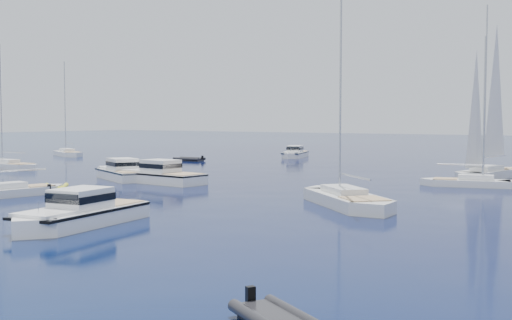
{
  "coord_description": "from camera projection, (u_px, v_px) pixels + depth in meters",
  "views": [
    {
      "loc": [
        26.9,
        -17.36,
        5.49
      ],
      "look_at": [
        -2.52,
        25.18,
        2.2
      ],
      "focal_mm": 46.25,
      "sensor_mm": 36.0,
      "label": 1
    }
  ],
  "objects": [
    {
      "name": "sailboat_centre",
      "position": [
        471.0,
        187.0,
        52.89
      ],
      "size": [
        8.72,
        4.4,
        12.41
      ],
      "primitive_type": null,
      "rotation": [
        0.0,
        0.0,
        4.99
      ],
      "color": "white",
      "rests_on": "ground"
    },
    {
      "name": "motor_cruiser_far_l",
      "position": [
        122.0,
        179.0,
        59.2
      ],
      "size": [
        9.6,
        6.52,
        2.43
      ],
      "primitive_type": null,
      "rotation": [
        0.0,
        0.0,
        1.13
      ],
      "color": "white",
      "rests_on": "ground"
    },
    {
      "name": "motor_cruiser_near",
      "position": [
        79.0,
        226.0,
        33.57
      ],
      "size": [
        4.27,
        9.67,
        2.45
      ],
      "primitive_type": null,
      "rotation": [
        0.0,
        0.0,
        3.3
      ],
      "color": "white",
      "rests_on": "ground"
    },
    {
      "name": "sailboat_far_l",
      "position": [
        68.0,
        156.0,
        96.22
      ],
      "size": [
        9.89,
        6.32,
        14.28
      ],
      "primitive_type": null,
      "rotation": [
        0.0,
        0.0,
        1.14
      ],
      "color": "white",
      "rests_on": "ground"
    },
    {
      "name": "motor_cruiser_horizon",
      "position": [
        295.0,
        157.0,
        92.17
      ],
      "size": [
        4.91,
        8.49,
        2.13
      ],
      "primitive_type": null,
      "rotation": [
        0.0,
        0.0,
        3.46
      ],
      "color": "white",
      "rests_on": "ground"
    },
    {
      "name": "sailboat_sails_r",
      "position": [
        489.0,
        178.0,
        60.61
      ],
      "size": [
        4.66,
        11.35,
        16.21
      ],
      "primitive_type": null,
      "rotation": [
        0.0,
        0.0,
        2.98
      ],
      "color": "silver",
      "rests_on": "ground"
    },
    {
      "name": "sailboat_mid_r",
      "position": [
        346.0,
        206.0,
        41.28
      ],
      "size": [
        10.59,
        9.8,
        16.86
      ],
      "primitive_type": null,
      "rotation": [
        0.0,
        0.0,
        0.85
      ],
      "color": "silver",
      "rests_on": "ground"
    },
    {
      "name": "tender_grey_far",
      "position": [
        189.0,
        161.0,
        84.7
      ],
      "size": [
        4.29,
        2.55,
        0.95
      ],
      "primitive_type": null,
      "rotation": [
        0.0,
        0.0,
        1.66
      ],
      "color": "black",
      "rests_on": "ground"
    },
    {
      "name": "sailboat_fore",
      "position": [
        10.0,
        196.0,
        46.32
      ],
      "size": [
        3.57,
        9.03,
        12.92
      ],
      "primitive_type": null,
      "rotation": [
        0.0,
        0.0,
        2.99
      ],
      "color": "white",
      "rests_on": "ground"
    },
    {
      "name": "tender_yellow",
      "position": [
        53.0,
        191.0,
        49.4
      ],
      "size": [
        4.37,
        4.41,
        0.95
      ],
      "primitive_type": null,
      "rotation": [
        0.0,
        0.0,
        0.77
      ],
      "color": "#E1E50D",
      "rests_on": "ground"
    },
    {
      "name": "motor_cruiser_centre",
      "position": [
        159.0,
        183.0,
        55.92
      ],
      "size": [
        9.83,
        3.64,
        2.53
      ],
      "primitive_type": null,
      "rotation": [
        0.0,
        0.0,
        1.5
      ],
      "color": "white",
      "rests_on": "ground"
    },
    {
      "name": "sailboat_mid_l",
      "position": [
        8.0,
        169.0,
        71.38
      ],
      "size": [
        9.56,
        2.69,
        13.98
      ],
      "primitive_type": null,
      "rotation": [
        0.0,
        0.0,
        1.59
      ],
      "color": "white",
      "rests_on": "ground"
    }
  ]
}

